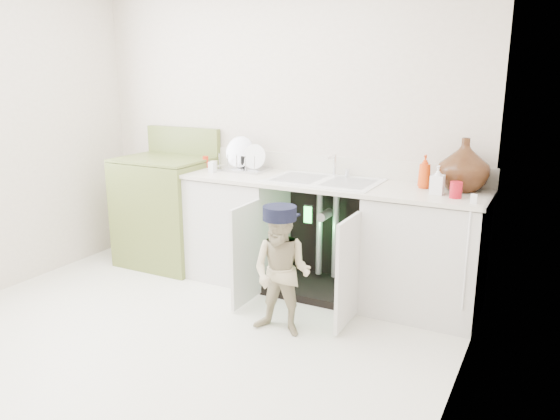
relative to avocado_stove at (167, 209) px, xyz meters
name	(u,v)px	position (x,y,z in m)	size (l,w,h in m)	color
ground	(173,339)	(0.97, -1.18, -0.50)	(3.50, 3.50, 0.00)	beige
room_shell	(163,151)	(0.97, -1.18, 0.75)	(6.00, 5.50, 1.26)	beige
counter_run	(328,234)	(1.56, 0.03, -0.02)	(2.44, 1.02, 1.27)	silver
avocado_stove	(167,209)	(0.00, 0.00, 0.00)	(0.78, 0.65, 1.22)	olive
repair_worker	(282,270)	(1.56, -0.77, -0.06)	(0.43, 0.62, 0.88)	tan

